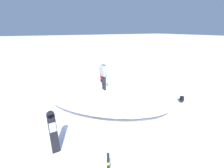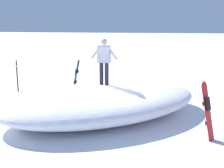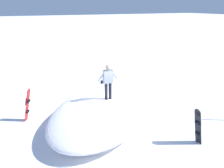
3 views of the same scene
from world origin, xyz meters
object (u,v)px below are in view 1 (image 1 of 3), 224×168
at_px(snowboarder_standing, 104,73).
at_px(snowboard_secondary_upright, 53,131).
at_px(snowboard_primary_upright, 102,76).
at_px(backpack_near, 182,99).

bearing_deg(snowboarder_standing, snowboard_secondary_upright, 125.62).
distance_m(snowboard_primary_upright, snowboard_secondary_upright, 7.60).
bearing_deg(snowboard_primary_upright, snowboarder_standing, 156.03).
bearing_deg(backpack_near, snowboarder_standing, 69.71).
height_order(snowboarder_standing, snowboard_secondary_upright, snowboarder_standing).
xyz_separation_m(snowboard_primary_upright, snowboard_secondary_upright, (-5.85, 4.85, -0.04)).
distance_m(snowboard_primary_upright, backpack_near, 6.08).
height_order(snowboarder_standing, snowboard_primary_upright, snowboarder_standing).
relative_size(snowboarder_standing, snowboard_secondary_upright, 1.04).
relative_size(snowboarder_standing, snowboard_primary_upright, 0.99).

